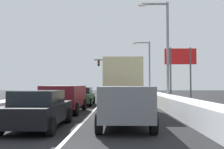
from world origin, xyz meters
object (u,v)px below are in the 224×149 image
Objects in this scene: suv_gray_right_lane_nearest at (125,102)px; roadside_sign_right at (180,62)px; sedan_green_center_lane_third at (82,96)px; suv_silver_right_lane_third at (118,92)px; suv_maroon_center_lane_second at (65,96)px; box_truck_right_lane_second at (122,82)px; traffic_light_gantry at (124,68)px; sedan_black_center_lane_nearest at (39,109)px; street_lamp_right_mid at (147,64)px; street_lamp_right_near at (164,44)px.

suv_gray_right_lane_nearest is 0.89× the size of roadside_sign_right.
suv_gray_right_lane_nearest is 11.59m from sedan_green_center_lane_third.
suv_silver_right_lane_third is 11.52m from suv_maroon_center_lane_second.
roadside_sign_right reaches higher than suv_maroon_center_lane_second.
suv_silver_right_lane_third is 1.00× the size of suv_maroon_center_lane_second.
box_truck_right_lane_second is 0.95× the size of traffic_light_gantry.
sedan_black_center_lane_nearest is at bearing -97.01° from traffic_light_gantry.
street_lamp_right_mid is (3.90, 26.82, 3.80)m from suv_gray_right_lane_nearest.
sedan_black_center_lane_nearest is at bearing -120.73° from roadside_sign_right.
street_lamp_right_near is at bearing 58.99° from sedan_black_center_lane_nearest.
suv_silver_right_lane_third is at bearing 171.89° from roadside_sign_right.
suv_maroon_center_lane_second is at bearing -133.37° from roadside_sign_right.
sedan_black_center_lane_nearest is 18.77m from roadside_sign_right.
sedan_green_center_lane_third is (0.17, 5.87, -0.25)m from suv_maroon_center_lane_second.
box_truck_right_lane_second is 1.31× the size of roadside_sign_right.
traffic_light_gantry is at bearing 88.52° from box_truck_right_lane_second.
sedan_black_center_lane_nearest is 33.68m from traffic_light_gantry.
sedan_black_center_lane_nearest is 0.92× the size of suv_maroon_center_lane_second.
suv_silver_right_lane_third is at bearing 79.42° from sedan_black_center_lane_nearest.
box_truck_right_lane_second reaches higher than suv_gray_right_lane_nearest.
sedan_green_center_lane_third is at bearing -100.62° from traffic_light_gantry.
traffic_light_gantry is 21.72m from street_lamp_right_near.
box_truck_right_lane_second reaches higher than sedan_black_center_lane_nearest.
box_truck_right_lane_second is 20.02m from street_lamp_right_mid.
suv_gray_right_lane_nearest is 16.25m from suv_silver_right_lane_third.
suv_gray_right_lane_nearest is 16.75m from roadside_sign_right.
suv_silver_right_lane_third is 0.89× the size of roadside_sign_right.
traffic_light_gantry is (0.65, 25.27, 2.60)m from box_truck_right_lane_second.
street_lamp_right_mid is at bearing 78.62° from box_truck_right_lane_second.
suv_gray_right_lane_nearest is 3.50m from sedan_black_center_lane_nearest.
box_truck_right_lane_second is 6.19m from street_lamp_right_near.
sedan_black_center_lane_nearest is 0.82× the size of roadside_sign_right.
suv_silver_right_lane_third is 16.82m from traffic_light_gantry.
suv_gray_right_lane_nearest is at bearing -88.91° from suv_silver_right_lane_third.
box_truck_right_lane_second is 1.47× the size of suv_silver_right_lane_third.
street_lamp_right_mid is 11.69m from roadside_sign_right.
sedan_black_center_lane_nearest is 0.60× the size of traffic_light_gantry.
street_lamp_right_near is at bearing -91.11° from street_lamp_right_mid.
roadside_sign_right is at bearing -72.80° from traffic_light_gantry.
roadside_sign_right is (6.01, 7.95, 2.12)m from box_truck_right_lane_second.
traffic_light_gantry is 0.94× the size of street_lamp_right_mid.
box_truck_right_lane_second is at bearing 66.63° from sedan_black_center_lane_nearest.
street_lamp_right_mid is (7.34, 27.36, 4.05)m from sedan_black_center_lane_nearest.
street_lamp_right_near reaches higher than suv_maroon_center_lane_second.
roadside_sign_right is at bearing 24.44° from sedan_green_center_lane_third.
suv_silver_right_lane_third is 7.67m from street_lamp_right_near.
suv_maroon_center_lane_second is 0.89× the size of roadside_sign_right.
street_lamp_right_near is (3.91, -5.08, 4.22)m from suv_silver_right_lane_third.
sedan_black_center_lane_nearest is (-3.43, -7.95, -1.14)m from box_truck_right_lane_second.
suv_silver_right_lane_third reaches higher than sedan_black_center_lane_nearest.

